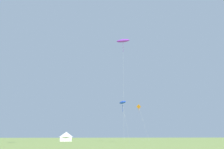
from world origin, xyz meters
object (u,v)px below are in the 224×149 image
at_px(kite_purple_parafoil, 123,41).
at_px(kite_blue_parafoil, 123,102).
at_px(kite_orange_diamond, 139,108).
at_px(festival_tent_right, 66,136).

relative_size(kite_purple_parafoil, kite_blue_parafoil, 2.60).
height_order(kite_purple_parafoil, kite_orange_diamond, kite_purple_parafoil).
bearing_deg(kite_purple_parafoil, kite_blue_parafoil, 93.20).
distance_m(kite_purple_parafoil, festival_tent_right, 32.52).
height_order(kite_purple_parafoil, festival_tent_right, kite_purple_parafoil).
relative_size(kite_blue_parafoil, festival_tent_right, 2.33).
bearing_deg(festival_tent_right, kite_blue_parafoil, -52.82).
xyz_separation_m(kite_purple_parafoil, kite_orange_diamond, (6.53, 10.26, -15.34)).
xyz_separation_m(kite_blue_parafoil, festival_tent_right, (-13.33, 17.57, -7.72)).
bearing_deg(kite_blue_parafoil, festival_tent_right, 127.18).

